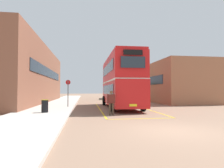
% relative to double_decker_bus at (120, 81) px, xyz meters
% --- Properties ---
extents(ground_plane, '(135.60, 135.60, 0.00)m').
position_rel_double_decker_bus_xyz_m(ground_plane, '(0.19, 3.95, -2.51)').
color(ground_plane, '#846651').
extents(sidewalk_left, '(4.00, 57.60, 0.14)m').
position_rel_double_decker_bus_xyz_m(sidewalk_left, '(-6.31, 6.35, -2.44)').
color(sidewalk_left, '#B2ADA3').
rests_on(sidewalk_left, ground).
extents(brick_building_left, '(5.53, 23.83, 7.02)m').
position_rel_double_decker_bus_xyz_m(brick_building_left, '(-10.64, 7.90, 1.00)').
color(brick_building_left, brown).
rests_on(brick_building_left, ground).
extents(depot_building_right, '(7.05, 17.78, 5.32)m').
position_rel_double_decker_bus_xyz_m(depot_building_right, '(9.18, 10.15, 0.15)').
color(depot_building_right, '#9E6647').
rests_on(depot_building_right, ground).
extents(double_decker_bus, '(2.92, 10.21, 4.75)m').
position_rel_double_decker_bus_xyz_m(double_decker_bus, '(0.00, 0.00, 0.00)').
color(double_decker_bus, black).
rests_on(double_decker_bus, ground).
extents(single_deck_bus, '(3.17, 8.29, 3.02)m').
position_rel_double_decker_bus_xyz_m(single_deck_bus, '(2.40, 18.60, -0.88)').
color(single_deck_bus, black).
rests_on(single_deck_bus, ground).
extents(pedestrian_boarding, '(0.54, 0.31, 1.63)m').
position_rel_double_decker_bus_xyz_m(pedestrian_boarding, '(-1.61, -5.23, -1.58)').
color(pedestrian_boarding, '#473828').
rests_on(pedestrian_boarding, ground).
extents(litter_bin, '(0.47, 0.47, 0.88)m').
position_rel_double_decker_bus_xyz_m(litter_bin, '(-6.06, -4.25, -1.93)').
color(litter_bin, black).
rests_on(litter_bin, sidewalk_left).
extents(bus_stop_sign, '(0.44, 0.08, 2.47)m').
position_rel_double_decker_bus_xyz_m(bus_stop_sign, '(-4.87, 0.27, -0.88)').
color(bus_stop_sign, '#4C4C51').
rests_on(bus_stop_sign, sidewalk_left).
extents(bay_marking_yellow, '(4.35, 12.22, 0.01)m').
position_rel_double_decker_bus_xyz_m(bay_marking_yellow, '(-0.01, -1.90, -2.51)').
color(bay_marking_yellow, gold).
rests_on(bay_marking_yellow, ground).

